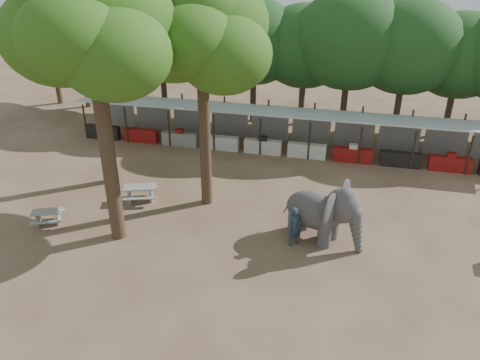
% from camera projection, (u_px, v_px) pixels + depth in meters
% --- Properties ---
extents(ground, '(100.00, 100.00, 0.00)m').
position_uv_depth(ground, '(235.00, 283.00, 18.51)').
color(ground, brown).
rests_on(ground, ground).
extents(vendor_stalls, '(28.00, 2.99, 2.80)m').
position_uv_depth(vendor_stalls, '(287.00, 133.00, 29.99)').
color(vendor_stalls, '#ABAFB4').
rests_on(vendor_stalls, ground).
extents(yard_tree_left, '(7.10, 6.90, 11.02)m').
position_uv_depth(yard_tree_left, '(90.00, 31.00, 22.95)').
color(yard_tree_left, '#332316').
rests_on(yard_tree_left, ground).
extents(yard_tree_center, '(7.10, 6.90, 12.04)m').
position_uv_depth(yard_tree_center, '(90.00, 27.00, 17.53)').
color(yard_tree_center, '#332316').
rests_on(yard_tree_center, ground).
extents(yard_tree_back, '(7.10, 6.90, 11.36)m').
position_uv_depth(yard_tree_back, '(199.00, 31.00, 20.68)').
color(yard_tree_back, '#332316').
rests_on(yard_tree_back, ground).
extents(backdrop_trees, '(46.46, 5.95, 8.33)m').
position_uv_depth(backdrop_trees, '(301.00, 48.00, 32.51)').
color(backdrop_trees, '#332316').
rests_on(backdrop_trees, ground).
extents(elephant, '(3.87, 2.93, 2.88)m').
position_uv_depth(elephant, '(324.00, 212.00, 20.60)').
color(elephant, '#3C3A3A').
rests_on(elephant, ground).
extents(handler, '(0.78, 0.80, 1.86)m').
position_uv_depth(handler, '(295.00, 227.00, 20.47)').
color(handler, '#26384C').
rests_on(handler, ground).
extents(picnic_table_near, '(1.75, 1.67, 0.69)m').
position_uv_depth(picnic_table_near, '(48.00, 216.00, 22.23)').
color(picnic_table_near, gray).
rests_on(picnic_table_near, ground).
extents(picnic_table_far, '(2.04, 1.94, 0.83)m').
position_uv_depth(picnic_table_far, '(140.00, 191.00, 24.22)').
color(picnic_table_far, gray).
rests_on(picnic_table_far, ground).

